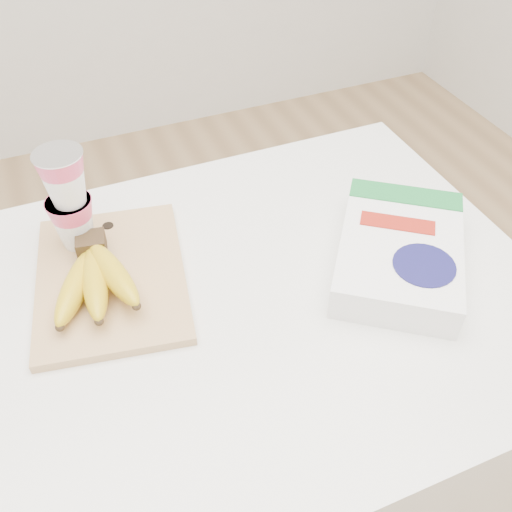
{
  "coord_description": "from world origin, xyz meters",
  "views": [
    {
      "loc": [
        -0.15,
        -0.59,
        1.55
      ],
      "look_at": [
        0.12,
        0.04,
        0.9
      ],
      "focal_mm": 40.0,
      "sensor_mm": 36.0,
      "label": 1
    }
  ],
  "objects_px": {
    "bananas": "(95,277)",
    "yogurt_stack": "(68,197)",
    "cutting_board": "(111,277)",
    "cereal_box": "(399,252)",
    "table": "(213,443)"
  },
  "relations": [
    {
      "from": "bananas",
      "to": "yogurt_stack",
      "type": "distance_m",
      "value": 0.14
    },
    {
      "from": "bananas",
      "to": "yogurt_stack",
      "type": "bearing_deg",
      "value": 92.56
    },
    {
      "from": "cutting_board",
      "to": "cereal_box",
      "type": "height_order",
      "value": "cereal_box"
    },
    {
      "from": "cutting_board",
      "to": "yogurt_stack",
      "type": "xyz_separation_m",
      "value": [
        -0.03,
        0.1,
        0.11
      ]
    },
    {
      "from": "table",
      "to": "cereal_box",
      "type": "height_order",
      "value": "cereal_box"
    },
    {
      "from": "bananas",
      "to": "yogurt_stack",
      "type": "height_order",
      "value": "yogurt_stack"
    },
    {
      "from": "cereal_box",
      "to": "yogurt_stack",
      "type": "bearing_deg",
      "value": -170.7
    },
    {
      "from": "table",
      "to": "bananas",
      "type": "height_order",
      "value": "bananas"
    },
    {
      "from": "bananas",
      "to": "yogurt_stack",
      "type": "xyz_separation_m",
      "value": [
        -0.01,
        0.12,
        0.07
      ]
    },
    {
      "from": "yogurt_stack",
      "to": "table",
      "type": "bearing_deg",
      "value": -55.44
    },
    {
      "from": "yogurt_stack",
      "to": "cereal_box",
      "type": "bearing_deg",
      "value": -26.7
    },
    {
      "from": "table",
      "to": "cereal_box",
      "type": "bearing_deg",
      "value": -5.81
    },
    {
      "from": "bananas",
      "to": "table",
      "type": "bearing_deg",
      "value": -32.87
    },
    {
      "from": "table",
      "to": "cutting_board",
      "type": "relative_size",
      "value": 3.5
    },
    {
      "from": "cutting_board",
      "to": "yogurt_stack",
      "type": "bearing_deg",
      "value": 117.92
    }
  ]
}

